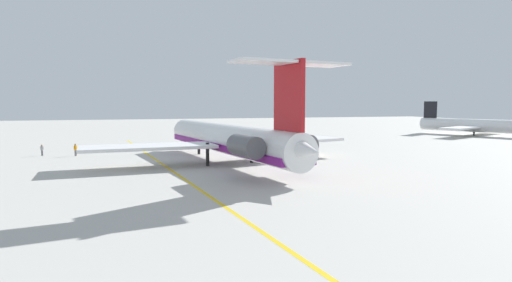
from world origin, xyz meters
name	(u,v)px	position (x,y,z in m)	size (l,w,h in m)	color
ground	(130,170)	(0.00, 0.00, 0.00)	(322.09, 322.09, 0.00)	#B7B5AD
main_jetliner	(230,139)	(-1.06, 12.25, 3.22)	(40.37, 35.86, 11.79)	white
airliner_far_left	(478,126)	(-29.89, 80.14, 2.42)	(26.28, 26.50, 8.23)	white
ground_crew_near_nose	(42,149)	(-17.68, -12.25, 1.05)	(0.26, 0.42, 1.66)	black
ground_crew_near_tail	(75,148)	(-15.97, -7.50, 1.15)	(0.29, 0.40, 1.82)	black
ground_crew_portside	(257,139)	(-23.76, 23.01, 1.16)	(0.33, 0.37, 1.84)	black
ground_crew_starboard	(304,141)	(-18.10, 29.99, 1.10)	(0.35, 0.31, 1.73)	black
safety_cone_nose	(87,150)	(-21.22, -6.30, 0.28)	(0.40, 0.40, 0.55)	#EA590F
taxiway_centreline	(165,166)	(-2.18, 4.15, 0.00)	(77.83, 0.36, 0.01)	gold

